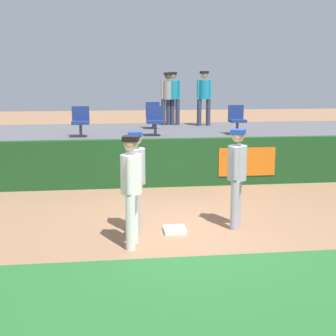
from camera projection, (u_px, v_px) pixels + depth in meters
ground_plane at (186, 228)px, 8.73m from camera, size 60.00×60.00×0.00m
grass_foreground_strip at (221, 297)px, 6.03m from camera, size 18.00×2.80×0.01m
first_base at (175, 230)px, 8.53m from camera, size 0.40×0.40×0.08m
player_fielder_home at (132, 184)px, 7.63m from camera, size 0.43×0.56×1.87m
player_runner_visitor at (237, 171)px, 8.63m from camera, size 0.46×0.49×1.86m
player_coach_visitor at (136, 175)px, 8.33m from camera, size 0.37×0.52×1.85m
field_wall at (166, 163)px, 11.93m from camera, size 18.00×0.26×1.24m
bleacher_platform at (156, 149)px, 14.44m from camera, size 18.00×4.80×1.14m
seat_back_center at (153, 114)px, 14.89m from camera, size 0.45×0.44×0.84m
seat_front_right at (237, 118)px, 13.41m from camera, size 0.45×0.44×0.84m
seat_front_left at (81, 120)px, 12.87m from camera, size 0.48×0.44×0.84m
seat_front_center at (155, 119)px, 13.12m from camera, size 0.48×0.44×0.84m
spectator_hooded at (204, 94)px, 15.64m from camera, size 0.51×0.39×1.82m
spectator_capped at (173, 94)px, 15.89m from camera, size 0.50×0.35×1.79m
spectator_casual at (168, 95)px, 15.87m from camera, size 0.50×0.37×1.78m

